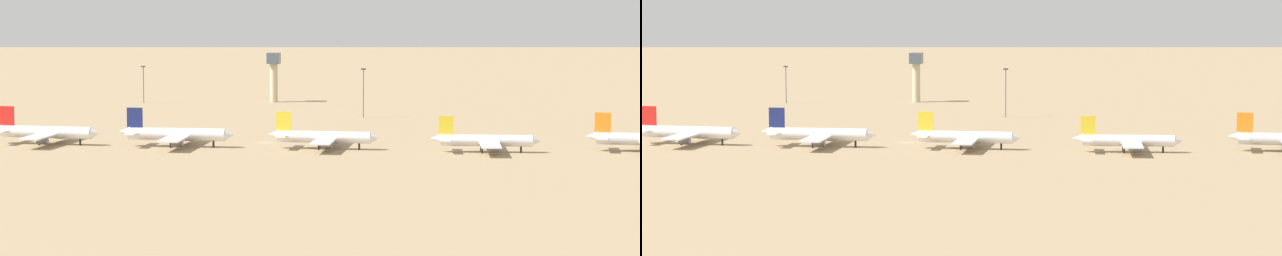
% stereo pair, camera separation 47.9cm
% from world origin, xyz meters
% --- Properties ---
extents(ground, '(4000.00, 4000.00, 0.00)m').
position_xyz_m(ground, '(0.00, 0.00, 0.00)').
color(ground, '#9E8460').
extents(parked_jet_red_2, '(34.38, 28.98, 11.35)m').
position_xyz_m(parked_jet_red_2, '(-64.80, -12.41, 3.72)').
color(parked_jet_red_2, white).
rests_on(parked_jet_red_2, ground).
extents(parked_jet_navy_3, '(34.83, 29.13, 11.54)m').
position_xyz_m(parked_jet_navy_3, '(-24.39, -13.30, 3.78)').
color(parked_jet_navy_3, white).
rests_on(parked_jet_navy_3, ground).
extents(parked_jet_yellow_4, '(32.78, 27.49, 10.84)m').
position_xyz_m(parked_jet_yellow_4, '(19.48, -12.97, 3.55)').
color(parked_jet_yellow_4, white).
rests_on(parked_jet_yellow_4, ground).
extents(parked_jet_yellow_5, '(31.46, 26.45, 10.40)m').
position_xyz_m(parked_jet_yellow_5, '(66.42, -14.50, 3.41)').
color(parked_jet_yellow_5, white).
rests_on(parked_jet_yellow_5, ground).
extents(control_tower, '(5.20, 5.20, 20.37)m').
position_xyz_m(control_tower, '(-19.26, 135.63, 12.29)').
color(control_tower, '#C6B793').
rests_on(control_tower, ground).
extents(light_pole_west, '(1.80, 0.50, 15.22)m').
position_xyz_m(light_pole_west, '(-71.47, 124.65, 8.81)').
color(light_pole_west, '#59595E').
rests_on(light_pole_west, ground).
extents(light_pole_mid, '(1.80, 0.50, 17.87)m').
position_xyz_m(light_pole_mid, '(23.00, 78.77, 10.17)').
color(light_pole_mid, '#59595E').
rests_on(light_pole_mid, ground).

